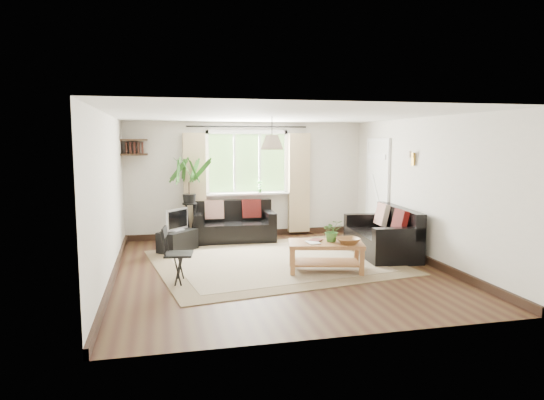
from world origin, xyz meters
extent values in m
plane|color=black|center=(0.00, 0.00, 0.00)|extent=(5.50, 5.50, 0.00)
plane|color=white|center=(0.00, 0.00, 2.40)|extent=(5.50, 5.50, 0.00)
cube|color=silver|center=(0.00, 2.75, 1.20)|extent=(5.00, 0.02, 2.40)
cube|color=silver|center=(0.00, -2.75, 1.20)|extent=(5.00, 0.02, 2.40)
cube|color=silver|center=(-2.50, 0.00, 1.20)|extent=(0.02, 5.50, 2.40)
cube|color=silver|center=(2.50, 0.00, 1.20)|extent=(0.02, 5.50, 2.40)
cube|color=#C4B598|center=(0.03, 0.41, 0.01)|extent=(4.26, 3.81, 0.02)
cube|color=silver|center=(2.47, 1.70, 1.00)|extent=(0.06, 0.96, 2.06)
imported|color=#3C702D|center=(0.80, -0.29, 0.63)|extent=(0.32, 0.28, 0.34)
imported|color=brown|center=(0.98, -0.49, 0.51)|extent=(0.36, 0.36, 0.09)
imported|color=white|center=(0.38, -0.35, 0.47)|extent=(0.19, 0.26, 0.02)
imported|color=brown|center=(0.49, -0.14, 0.47)|extent=(0.28, 0.29, 0.02)
cube|color=black|center=(-1.50, 1.58, 0.19)|extent=(0.78, 0.80, 0.39)
imported|color=#2D6023|center=(0.25, 2.63, 1.06)|extent=(0.14, 0.10, 0.27)
camera|label=1|loc=(-1.76, -7.26, 2.02)|focal=32.00mm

